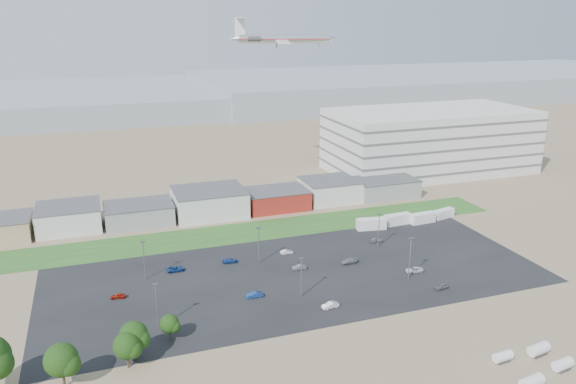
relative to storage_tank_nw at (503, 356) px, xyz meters
name	(u,v)px	position (x,y,z in m)	size (l,w,h in m)	color
ground	(308,318)	(-27.90, 26.48, -1.09)	(700.00, 700.00, 0.00)	#836D53
parking_lot	(297,275)	(-22.90, 46.48, -1.09)	(120.00, 50.00, 0.01)	black
grass_strip	(243,232)	(-27.90, 78.48, -1.08)	(160.00, 16.00, 0.02)	#2C5620
hills_backdrop	(203,97)	(12.10, 341.48, 3.41)	(700.00, 200.00, 9.00)	gray
building_row	(175,206)	(-44.90, 97.48, 2.91)	(170.00, 20.00, 8.00)	silver
parking_garage	(429,140)	(62.10, 121.48, 11.41)	(80.00, 40.00, 25.00)	silver
storage_tank_nw	(503,356)	(0.00, 0.00, 0.00)	(3.64, 1.82, 2.18)	silver
storage_tank_ne	(539,349)	(7.72, -0.44, 0.16)	(4.17, 2.09, 2.50)	silver
storage_tank_sw	(532,382)	(-0.68, -8.03, 0.19)	(4.28, 2.14, 2.57)	silver
storage_tank_se	(563,364)	(8.35, -5.60, 0.07)	(3.87, 1.93, 2.32)	silver
box_trailer_a	(371,224)	(8.68, 68.42, 0.55)	(8.77, 2.74, 3.29)	silver
box_trailer_b	(398,219)	(18.12, 69.42, 0.50)	(8.50, 2.66, 3.19)	silver
box_trailer_c	(423,218)	(26.07, 68.09, 0.44)	(8.15, 2.55, 3.05)	silver
box_trailer_d	(444,214)	(34.76, 69.75, 0.30)	(7.42, 2.32, 2.78)	silver
tree_left	(62,363)	(-75.34, 18.73, 3.51)	(6.14, 6.14, 9.20)	black
tree_mid	(127,348)	(-64.65, 20.82, 2.79)	(5.18, 5.18, 7.77)	black
tree_right	(134,338)	(-63.22, 23.22, 3.15)	(5.65, 5.65, 8.48)	black
tree_near	(170,326)	(-56.23, 27.54, 1.93)	(4.03, 4.03, 6.05)	black
lightpole_front_l	(157,306)	(-57.91, 32.78, 3.83)	(1.16, 0.48, 9.83)	slate
lightpole_front_m	(301,277)	(-25.91, 35.63, 3.67)	(1.12, 0.47, 9.51)	slate
lightpole_front_r	(410,258)	(1.76, 35.62, 4.19)	(1.24, 0.52, 10.55)	slate
lightpole_back_l	(144,260)	(-58.08, 56.43, 3.79)	(1.15, 0.48, 9.76)	slate
lightpole_back_m	(259,245)	(-29.66, 56.34, 3.76)	(1.14, 0.48, 9.71)	slate
lightpole_back_r	(379,231)	(4.09, 55.58, 3.73)	(1.13, 0.47, 9.65)	slate
airliner	(284,39)	(4.18, 134.53, 51.65)	(41.26, 28.13, 12.19)	silver
parked_car_0	(414,270)	(4.96, 38.32, -0.48)	(2.04, 4.43, 1.23)	silver
parked_car_2	(441,287)	(6.05, 28.38, -0.48)	(1.44, 3.58, 1.22)	#595B5E
parked_car_4	(255,295)	(-35.89, 38.84, -0.47)	(1.32, 3.79, 1.25)	navy
parked_car_5	(118,296)	(-64.92, 48.52, -0.52)	(1.35, 3.34, 1.14)	maroon
parked_car_6	(230,261)	(-36.66, 58.85, -0.52)	(1.60, 3.93, 1.14)	navy
parked_car_7	(299,267)	(-21.24, 49.29, -0.50)	(1.25, 3.59, 1.18)	#595B5E
parked_car_8	(376,240)	(5.23, 58.79, -0.49)	(1.42, 3.54, 1.21)	#A5A5AA
parked_car_9	(176,269)	(-50.61, 58.37, -0.48)	(2.04, 4.43, 1.23)	navy
parked_car_10	(134,338)	(-62.98, 29.25, -0.44)	(1.82, 4.47, 1.30)	#595B5E
parked_car_11	(287,252)	(-21.07, 59.40, -0.53)	(1.19, 3.42, 1.13)	silver
parked_car_12	(349,261)	(-8.07, 48.30, -0.46)	(1.78, 4.38, 1.27)	#A5A5AA
parked_car_13	(330,305)	(-21.76, 28.73, -0.45)	(1.37, 3.92, 1.29)	silver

